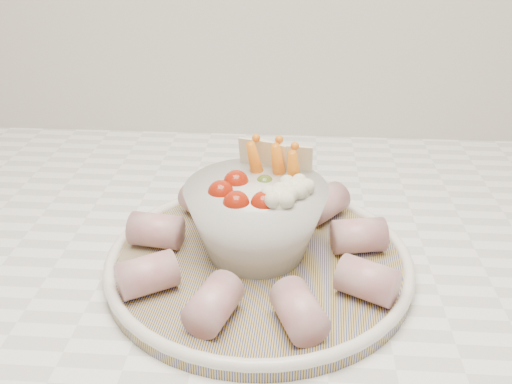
{
  "coord_description": "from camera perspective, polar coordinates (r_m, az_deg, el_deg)",
  "views": [
    {
      "loc": [
        0.02,
        0.89,
        1.27
      ],
      "look_at": [
        -0.01,
        1.39,
        1.01
      ],
      "focal_mm": 40.0,
      "sensor_mm": 36.0,
      "label": 1
    }
  ],
  "objects": [
    {
      "name": "veggie_bowl",
      "position": [
        0.58,
        0.1,
        -2.48
      ],
      "size": [
        0.15,
        0.15,
        0.11
      ],
      "color": "silver",
      "rests_on": "serving_platter"
    },
    {
      "name": "serving_platter",
      "position": [
        0.6,
        0.3,
        -6.9
      ],
      "size": [
        0.33,
        0.33,
        0.02
      ],
      "color": "navy",
      "rests_on": "kitchen_counter"
    },
    {
      "name": "cured_meat_rolls",
      "position": [
        0.58,
        0.31,
        -5.11
      ],
      "size": [
        0.28,
        0.28,
        0.04
      ],
      "color": "#A64C5B",
      "rests_on": "serving_platter"
    }
  ]
}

